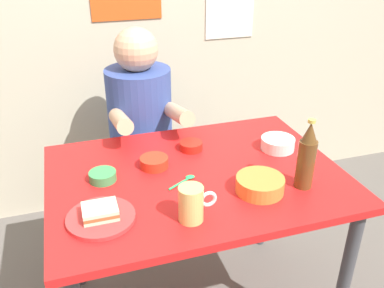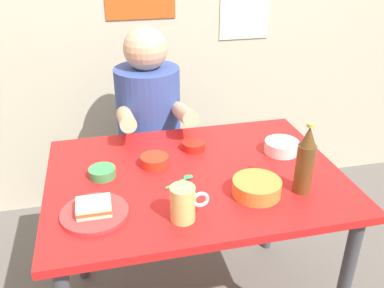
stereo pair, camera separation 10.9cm
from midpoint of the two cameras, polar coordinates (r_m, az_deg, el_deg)
dining_table at (r=1.62m, az=-1.40°, el=-6.89°), size 1.10×0.80×0.74m
stool at (r=2.29m, az=-7.98°, el=-4.92°), size 0.34×0.34×0.45m
person_seated at (r=2.09m, az=-8.66°, el=4.65°), size 0.33×0.56×0.72m
plate_orange at (r=1.38m, az=-14.69°, el=-9.84°), size 0.22×0.22×0.01m
sandwich at (r=1.36m, az=-14.82°, el=-9.00°), size 0.11×0.09×0.04m
beer_mug at (r=1.30m, az=-2.45°, el=-8.25°), size 0.13×0.08×0.12m
beer_bottle at (r=1.48m, az=13.49°, el=-1.81°), size 0.06×0.06×0.26m
dip_bowl_green at (r=1.57m, az=-14.17°, el=-4.30°), size 0.10×0.10×0.03m
sauce_bowl_chili at (r=1.61m, az=-7.17°, el=-2.48°), size 0.11×0.11×0.04m
sambal_bowl_red at (r=1.73m, az=-1.94°, el=-0.23°), size 0.10×0.10×0.03m
soup_bowl_orange at (r=1.46m, az=7.24°, el=-5.52°), size 0.17×0.17×0.05m
rice_bowl_white at (r=1.76m, az=10.00°, el=0.10°), size 0.14×0.14×0.05m
spoon at (r=1.52m, az=-2.90°, el=-4.96°), size 0.12×0.07×0.01m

